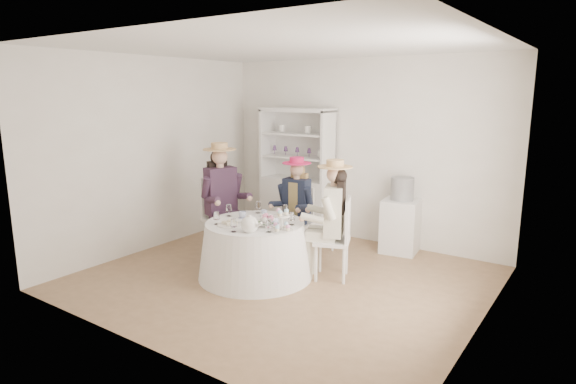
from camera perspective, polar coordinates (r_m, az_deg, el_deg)
The scene contains 23 objects.
ground at distance 5.91m, azimuth -0.56°, elevation -10.18°, with size 4.50×4.50×0.00m, color brown.
ceiling at distance 5.50m, azimuth -0.62°, elevation 16.89°, with size 4.50×4.50×0.00m, color white.
wall_back at distance 7.26m, azimuth 8.57°, elevation 4.84°, with size 4.50×4.50×0.00m, color silver.
wall_front at distance 4.11m, azimuth -16.88°, elevation -0.81°, with size 4.50×4.50×0.00m, color silver.
wall_left at distance 7.08m, azimuth -15.70°, elevation 4.35°, with size 4.50×4.50×0.00m, color silver.
wall_right at distance 4.65m, azimuth 22.71°, elevation 0.21°, with size 4.50×4.50×0.00m, color silver.
tea_table at distance 5.88m, azimuth -3.90°, elevation -6.83°, with size 1.39×1.39×0.68m.
hutch at distance 7.63m, azimuth 1.16°, elevation 0.35°, with size 1.27×0.70×1.97m.
side_table at distance 6.92m, azimuth 13.18°, elevation -3.94°, with size 0.48×0.48×0.75m, color silver.
hatbox at distance 6.80m, azimuth 13.39°, elevation 0.37°, with size 0.31×0.31×0.31m, color black.
guest_left at distance 6.53m, azimuth -7.87°, elevation -0.13°, with size 0.64×0.59×1.55m.
guest_mid at distance 6.49m, azimuth 0.94°, elevation -1.05°, with size 0.50×0.52×1.36m.
guest_right at distance 5.70m, azimuth 5.24°, elevation -2.44°, with size 0.60×0.55×1.44m.
spare_chair at distance 6.83m, azimuth 3.31°, elevation -3.05°, with size 0.50×0.50×0.87m.
teacup_a at distance 5.97m, azimuth -5.41°, elevation -2.76°, with size 0.09×0.09×0.07m, color white.
teacup_b at distance 6.03m, azimuth -2.86°, elevation -2.56°, with size 0.08×0.08×0.07m, color white.
teacup_c at distance 5.67m, azimuth -1.60°, elevation -3.48°, with size 0.10×0.10×0.08m, color white.
flower_bowl at distance 5.60m, azimuth -2.92°, elevation -3.78°, with size 0.22×0.22×0.05m, color white.
flower_arrangement at distance 5.60m, azimuth -2.47°, elevation -3.23°, with size 0.17×0.17×0.06m.
table_teapot at distance 5.36m, azimuth -4.56°, elevation -3.86°, with size 0.27×0.20×0.21m.
sandwich_plate at distance 5.66m, azimuth -6.90°, elevation -3.80°, with size 0.29×0.29×0.06m.
cupcake_stand at distance 5.40m, azimuth -0.76°, elevation -3.69°, with size 0.26×0.26×0.24m.
stemware_set at distance 5.76m, azimuth -3.96°, elevation -2.88°, with size 0.96×0.96×0.15m.
Camera 1 is at (3.16, -4.48, 2.21)m, focal length 30.00 mm.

